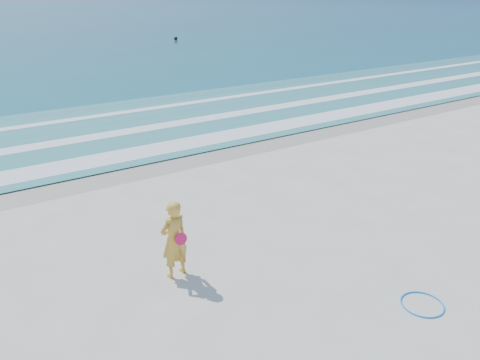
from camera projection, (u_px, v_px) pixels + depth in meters
ground at (325, 291)px, 9.74m from camera, size 400.00×400.00×0.00m
wet_sand at (152, 164)px, 16.70m from camera, size 400.00×2.40×0.00m
shallow at (106, 130)px, 20.55m from camera, size 400.00×10.00×0.01m
foam_near at (138, 152)px, 17.68m from camera, size 400.00×1.40×0.01m
foam_mid at (112, 134)px, 19.92m from camera, size 400.00×0.90×0.01m
foam_far at (89, 117)px, 22.47m from camera, size 400.00×0.60×0.01m
hoop at (422, 304)px, 9.30m from camera, size 1.11×1.11×0.03m
buoy at (176, 38)px, 54.54m from camera, size 0.42×0.42×0.42m
woman at (174, 239)px, 9.95m from camera, size 0.71×0.53×1.77m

